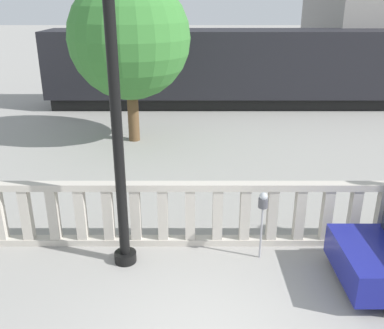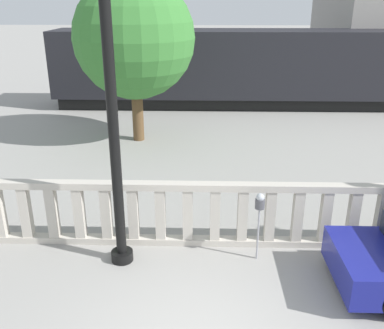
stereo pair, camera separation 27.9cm
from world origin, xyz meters
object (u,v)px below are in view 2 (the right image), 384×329
object	(u,v)px
lamppost	(111,90)
tree_left	(134,38)
train_near	(289,67)
parking_meter	(260,206)

from	to	relation	value
lamppost	tree_left	world-z (taller)	lamppost
train_near	tree_left	xyz separation A→B (m)	(-6.28, -5.33, 1.73)
parking_meter	tree_left	xyz separation A→B (m)	(-3.45, 7.55, 2.41)
train_near	tree_left	distance (m)	8.42
parking_meter	train_near	world-z (taller)	train_near
lamppost	parking_meter	xyz separation A→B (m)	(2.66, 0.14, -2.23)
lamppost	parking_meter	world-z (taller)	lamppost
parking_meter	train_near	size ratio (longest dim) A/B	0.07
lamppost	train_near	world-z (taller)	lamppost
train_near	tree_left	world-z (taller)	tree_left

